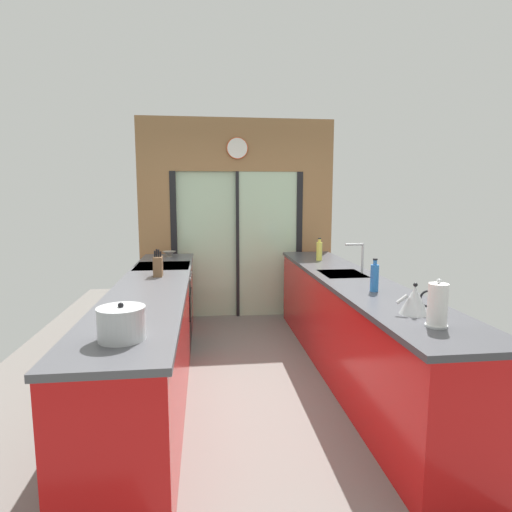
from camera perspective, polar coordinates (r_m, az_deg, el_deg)
ground_plane at (r=4.39m, az=-0.55°, el=-14.52°), size 5.04×7.60×0.02m
back_wall_unit at (r=5.85m, az=-2.52°, el=6.58°), size 2.64×0.12×2.70m
left_counter_run at (r=3.79m, az=-13.80°, el=-10.82°), size 0.62×3.80×0.92m
right_counter_run at (r=4.15m, az=12.66°, el=-9.13°), size 0.62×3.80×0.92m
sink_faucet at (r=4.29m, az=13.71°, el=0.32°), size 0.19×0.02×0.30m
oven_range at (r=4.86m, az=-12.21°, el=-6.67°), size 0.60×0.60×0.92m
mixing_bowl at (r=5.40m, az=-11.54°, el=0.28°), size 0.16×0.16×0.07m
knife_block at (r=4.13m, az=-12.98°, el=-1.33°), size 0.08×0.14×0.26m
stock_pot at (r=2.39m, az=-17.56°, el=-8.59°), size 0.25×0.25×0.20m
kettle at (r=2.94m, az=20.50°, el=-5.57°), size 0.27×0.19×0.21m
soap_bottle_near at (r=3.52m, az=15.58°, el=-2.77°), size 0.07×0.07×0.27m
soap_bottle_far at (r=5.06m, az=8.47°, el=0.70°), size 0.07×0.07×0.27m
paper_towel_roll at (r=2.70m, az=23.13°, el=-6.10°), size 0.13×0.13×0.29m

